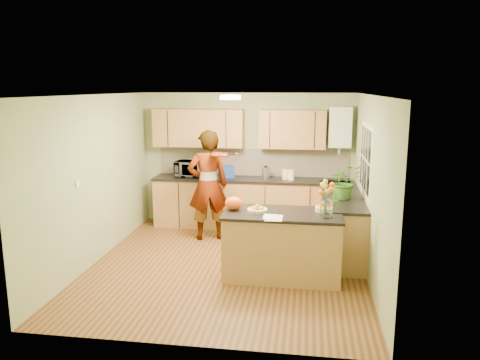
# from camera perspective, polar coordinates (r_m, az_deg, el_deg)

# --- Properties ---
(floor) EXTENTS (4.50, 4.50, 0.00)m
(floor) POSITION_cam_1_polar(r_m,az_deg,el_deg) (7.10, -1.51, -10.30)
(floor) COLOR #533317
(floor) RESTS_ON ground
(ceiling) EXTENTS (4.00, 4.50, 0.02)m
(ceiling) POSITION_cam_1_polar(r_m,az_deg,el_deg) (6.60, -1.62, 10.33)
(ceiling) COLOR white
(ceiling) RESTS_ON wall_back
(wall_back) EXTENTS (4.00, 0.02, 2.50)m
(wall_back) POSITION_cam_1_polar(r_m,az_deg,el_deg) (8.93, 0.90, 2.54)
(wall_back) COLOR #89A274
(wall_back) RESTS_ON floor
(wall_front) EXTENTS (4.00, 0.02, 2.50)m
(wall_front) POSITION_cam_1_polar(r_m,az_deg,el_deg) (4.60, -6.36, -6.01)
(wall_front) COLOR #89A274
(wall_front) RESTS_ON floor
(wall_left) EXTENTS (0.02, 4.50, 2.50)m
(wall_left) POSITION_cam_1_polar(r_m,az_deg,el_deg) (7.34, -17.14, 0.11)
(wall_left) COLOR #89A274
(wall_left) RESTS_ON floor
(wall_right) EXTENTS (0.02, 4.50, 2.50)m
(wall_right) POSITION_cam_1_polar(r_m,az_deg,el_deg) (6.70, 15.55, -0.85)
(wall_right) COLOR #89A274
(wall_right) RESTS_ON floor
(back_counter) EXTENTS (3.64, 0.62, 0.94)m
(back_counter) POSITION_cam_1_polar(r_m,az_deg,el_deg) (8.78, 1.28, -2.80)
(back_counter) COLOR #A97443
(back_counter) RESTS_ON floor
(right_counter) EXTENTS (0.62, 2.24, 0.94)m
(right_counter) POSITION_cam_1_polar(r_m,az_deg,el_deg) (7.68, 12.24, -5.15)
(right_counter) COLOR #A97443
(right_counter) RESTS_ON floor
(splashback) EXTENTS (3.60, 0.02, 0.52)m
(splashback) POSITION_cam_1_polar(r_m,az_deg,el_deg) (8.91, 1.52, 2.20)
(splashback) COLOR white
(splashback) RESTS_ON back_counter
(upper_cabinets) EXTENTS (3.20, 0.34, 0.70)m
(upper_cabinets) POSITION_cam_1_polar(r_m,az_deg,el_deg) (8.71, -0.39, 6.30)
(upper_cabinets) COLOR #A97443
(upper_cabinets) RESTS_ON wall_back
(boiler) EXTENTS (0.40, 0.30, 0.86)m
(boiler) POSITION_cam_1_polar(r_m,az_deg,el_deg) (8.64, 12.10, 6.32)
(boiler) COLOR white
(boiler) RESTS_ON wall_back
(window_right) EXTENTS (0.01, 1.30, 1.05)m
(window_right) POSITION_cam_1_polar(r_m,az_deg,el_deg) (7.23, 15.04, 2.47)
(window_right) COLOR white
(window_right) RESTS_ON wall_right
(light_switch) EXTENTS (0.02, 0.09, 0.09)m
(light_switch) POSITION_cam_1_polar(r_m,az_deg,el_deg) (6.80, -19.19, -0.46)
(light_switch) COLOR white
(light_switch) RESTS_ON wall_left
(ceiling_lamp) EXTENTS (0.30, 0.30, 0.07)m
(ceiling_lamp) POSITION_cam_1_polar(r_m,az_deg,el_deg) (6.89, -1.19, 10.05)
(ceiling_lamp) COLOR #FFEABF
(ceiling_lamp) RESTS_ON ceiling
(peninsula_island) EXTENTS (1.61, 0.83, 0.93)m
(peninsula_island) POSITION_cam_1_polar(r_m,az_deg,el_deg) (6.56, 5.16, -7.86)
(peninsula_island) COLOR #A97443
(peninsula_island) RESTS_ON floor
(fruit_dish) EXTENTS (0.27, 0.27, 0.10)m
(fruit_dish) POSITION_cam_1_polar(r_m,az_deg,el_deg) (6.44, 2.13, -3.52)
(fruit_dish) COLOR #EFE6BF
(fruit_dish) RESTS_ON peninsula_island
(orange_bowl) EXTENTS (0.22, 0.22, 0.13)m
(orange_bowl) POSITION_cam_1_polar(r_m,az_deg,el_deg) (6.55, 10.13, -3.29)
(orange_bowl) COLOR #EFE6BF
(orange_bowl) RESTS_ON peninsula_island
(flower_vase) EXTENTS (0.29, 0.29, 0.54)m
(flower_vase) POSITION_cam_1_polar(r_m,az_deg,el_deg) (6.16, 10.78, -1.37)
(flower_vase) COLOR silver
(flower_vase) RESTS_ON peninsula_island
(orange_bag) EXTENTS (0.27, 0.23, 0.18)m
(orange_bag) POSITION_cam_1_polar(r_m,az_deg,el_deg) (6.52, -0.78, -2.86)
(orange_bag) COLOR #F75D14
(orange_bag) RESTS_ON peninsula_island
(papers) EXTENTS (0.22, 0.30, 0.01)m
(papers) POSITION_cam_1_polar(r_m,az_deg,el_deg) (6.14, 4.15, -4.62)
(papers) COLOR white
(papers) RESTS_ON peninsula_island
(violinist) EXTENTS (0.80, 0.66, 1.90)m
(violinist) POSITION_cam_1_polar(r_m,az_deg,el_deg) (8.02, -3.91, -0.66)
(violinist) COLOR #D5A882
(violinist) RESTS_ON floor
(violin) EXTENTS (0.66, 0.57, 0.16)m
(violin) POSITION_cam_1_polar(r_m,az_deg,el_deg) (7.67, -2.85, 3.13)
(violin) COLOR #4A1604
(violin) RESTS_ON violinist
(microwave) EXTENTS (0.56, 0.41, 0.29)m
(microwave) POSITION_cam_1_polar(r_m,az_deg,el_deg) (8.89, -6.12, 1.37)
(microwave) COLOR white
(microwave) RESTS_ON back_counter
(blue_box) EXTENTS (0.32, 0.28, 0.22)m
(blue_box) POSITION_cam_1_polar(r_m,az_deg,el_deg) (8.73, -1.67, 1.00)
(blue_box) COLOR #213E97
(blue_box) RESTS_ON back_counter
(kettle) EXTENTS (0.15, 0.15, 0.28)m
(kettle) POSITION_cam_1_polar(r_m,az_deg,el_deg) (8.64, 3.16, 0.93)
(kettle) COLOR #B2B2B6
(kettle) RESTS_ON back_counter
(jar_cream) EXTENTS (0.13, 0.13, 0.18)m
(jar_cream) POSITION_cam_1_polar(r_m,az_deg,el_deg) (8.62, 5.56, 0.70)
(jar_cream) COLOR #EFE6BF
(jar_cream) RESTS_ON back_counter
(jar_white) EXTENTS (0.12, 0.12, 0.18)m
(jar_white) POSITION_cam_1_polar(r_m,az_deg,el_deg) (8.57, 6.28, 0.61)
(jar_white) COLOR white
(jar_white) RESTS_ON back_counter
(potted_plant) EXTENTS (0.58, 0.55, 0.53)m
(potted_plant) POSITION_cam_1_polar(r_m,az_deg,el_deg) (7.24, 12.62, -0.18)
(potted_plant) COLOR #3F7A28
(potted_plant) RESTS_ON right_counter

